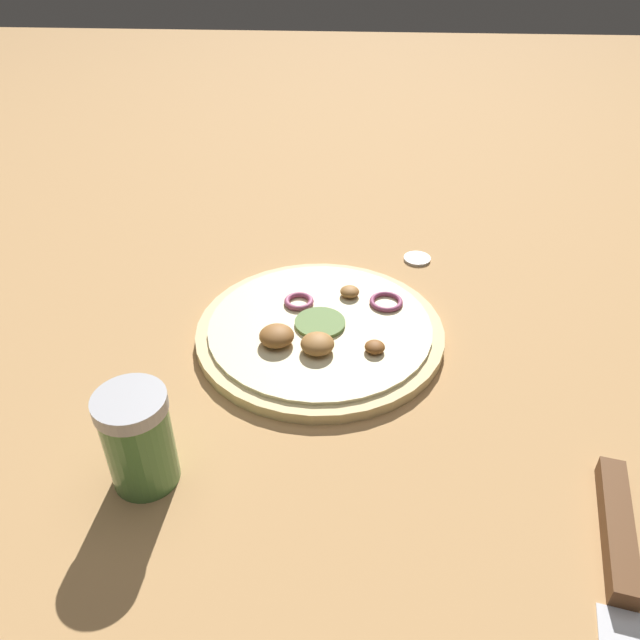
{
  "coord_description": "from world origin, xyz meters",
  "views": [
    {
      "loc": [
        -0.53,
        -0.03,
        0.41
      ],
      "look_at": [
        0.0,
        0.0,
        0.02
      ],
      "focal_mm": 35.0,
      "sensor_mm": 36.0,
      "label": 1
    }
  ],
  "objects_px": {
    "pizza": "(320,330)",
    "spice_jar": "(138,439)",
    "loose_cap": "(417,258)",
    "knife": "(624,597)"
  },
  "relations": [
    {
      "from": "pizza",
      "to": "loose_cap",
      "type": "relative_size",
      "value": 7.73
    },
    {
      "from": "pizza",
      "to": "spice_jar",
      "type": "height_order",
      "value": "spice_jar"
    },
    {
      "from": "loose_cap",
      "to": "spice_jar",
      "type": "bearing_deg",
      "value": 146.01
    },
    {
      "from": "spice_jar",
      "to": "loose_cap",
      "type": "relative_size",
      "value": 2.63
    },
    {
      "from": "knife",
      "to": "spice_jar",
      "type": "distance_m",
      "value": 0.37
    },
    {
      "from": "spice_jar",
      "to": "loose_cap",
      "type": "xyz_separation_m",
      "value": [
        0.36,
        -0.25,
        -0.04
      ]
    },
    {
      "from": "pizza",
      "to": "spice_jar",
      "type": "xyz_separation_m",
      "value": [
        -0.2,
        0.13,
        0.04
      ]
    },
    {
      "from": "knife",
      "to": "loose_cap",
      "type": "bearing_deg",
      "value": -153.83
    },
    {
      "from": "pizza",
      "to": "knife",
      "type": "bearing_deg",
      "value": -141.72
    },
    {
      "from": "spice_jar",
      "to": "knife",
      "type": "bearing_deg",
      "value": -103.84
    }
  ]
}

